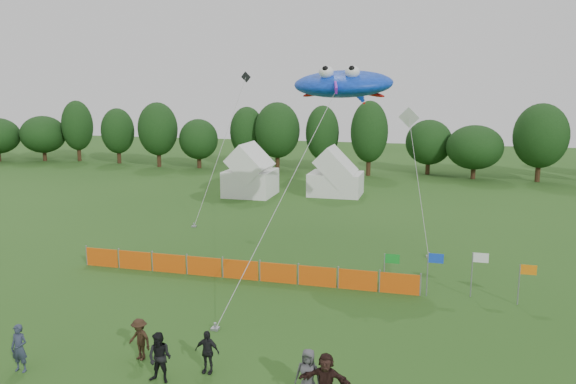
% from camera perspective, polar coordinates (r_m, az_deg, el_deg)
% --- Properties ---
extents(ground, '(160.00, 160.00, 0.00)m').
position_cam_1_polar(ground, '(20.58, -4.51, -17.51)').
color(ground, '#234C16').
rests_on(ground, ground).
extents(treeline, '(104.57, 8.78, 8.36)m').
position_cam_1_polar(treeline, '(62.40, 10.73, 5.49)').
color(treeline, '#382314').
rests_on(treeline, ground).
extents(tent_left, '(4.25, 4.25, 3.75)m').
position_cam_1_polar(tent_left, '(50.28, -3.84, 1.78)').
color(tent_left, white).
rests_on(tent_left, ground).
extents(tent_right, '(4.71, 3.77, 3.32)m').
position_cam_1_polar(tent_right, '(50.55, 4.88, 1.57)').
color(tent_right, white).
rests_on(tent_right, ground).
extents(barrier_fence, '(17.90, 0.06, 1.00)m').
position_cam_1_polar(barrier_fence, '(28.96, -4.86, -7.87)').
color(barrier_fence, '#DA500C').
rests_on(barrier_fence, ground).
extents(flag_row, '(6.73, 0.55, 2.15)m').
position_cam_1_polar(flag_row, '(27.30, 16.47, -7.54)').
color(flag_row, gray).
rests_on(flag_row, ground).
extents(spectator_a, '(0.62, 0.41, 1.69)m').
position_cam_1_polar(spectator_a, '(22.07, -25.63, -14.12)').
color(spectator_a, '#293045').
rests_on(spectator_a, ground).
extents(spectator_b, '(0.86, 0.67, 1.74)m').
position_cam_1_polar(spectator_b, '(19.84, -12.90, -16.10)').
color(spectator_b, black).
rests_on(spectator_b, ground).
extents(spectator_c, '(1.13, 0.86, 1.55)m').
position_cam_1_polar(spectator_c, '(21.51, -14.84, -14.26)').
color(spectator_c, black).
rests_on(spectator_c, ground).
extents(spectator_d, '(0.90, 0.40, 1.52)m').
position_cam_1_polar(spectator_d, '(20.19, -8.22, -15.75)').
color(spectator_d, black).
rests_on(spectator_d, ground).
extents(spectator_e, '(0.86, 0.60, 1.69)m').
position_cam_1_polar(spectator_e, '(18.46, 2.05, -18.06)').
color(spectator_e, '#46454A').
rests_on(spectator_e, ground).
extents(spectator_f, '(1.64, 0.57, 1.75)m').
position_cam_1_polar(spectator_f, '(18.12, 3.85, -18.55)').
color(spectator_f, black).
rests_on(spectator_f, ground).
extents(stingray_kite, '(6.58, 20.53, 10.88)m').
position_cam_1_polar(stingray_kite, '(33.26, 5.76, 10.83)').
color(stingray_kite, blue).
rests_on(stingray_kite, ground).
extents(small_kite_white, '(2.59, 6.54, 8.37)m').
position_cam_1_polar(small_kite_white, '(37.09, 12.58, 4.65)').
color(small_kite_white, silver).
rests_on(small_kite_white, ground).
extents(small_kite_dark, '(2.65, 5.76, 10.78)m').
position_cam_1_polar(small_kite_dark, '(41.22, -6.43, 5.52)').
color(small_kite_dark, black).
rests_on(small_kite_dark, ground).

